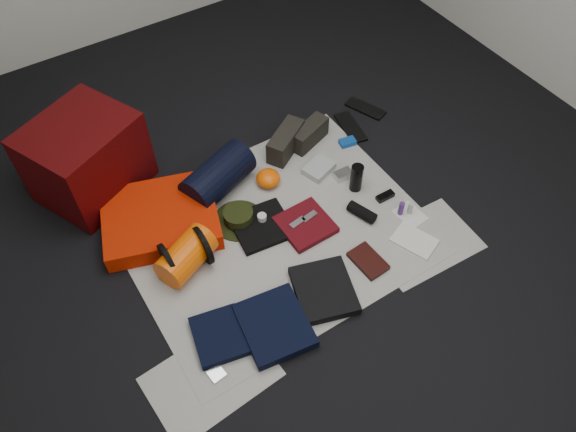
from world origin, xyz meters
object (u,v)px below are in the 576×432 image
paperback_book (368,261)px  navy_duffel (218,176)px  red_cabinet (86,158)px  water_bottle (356,178)px  sleeping_pad (161,218)px  compact_camera (343,175)px  stuff_sack (186,256)px

paperback_book → navy_duffel: bearing=111.9°
red_cabinet → paperback_book: 1.68m
water_bottle → red_cabinet: bearing=146.6°
sleeping_pad → compact_camera: 1.10m
red_cabinet → water_bottle: 1.55m
red_cabinet → sleeping_pad: 0.55m
sleeping_pad → water_bottle: (1.08, -0.37, 0.03)m
navy_duffel → compact_camera: 0.75m
red_cabinet → paperback_book: size_ratio=2.77×
navy_duffel → water_bottle: navy_duffel is taller
red_cabinet → sleeping_pad: red_cabinet is taller
red_cabinet → sleeping_pad: bearing=-91.7°
sleeping_pad → compact_camera: size_ratio=5.76×
red_cabinet → navy_duffel: 0.75m
compact_camera → red_cabinet: bearing=152.7°
red_cabinet → compact_camera: 1.49m
water_bottle → stuff_sack: bearing=177.8°
navy_duffel → water_bottle: 0.81m
sleeping_pad → paperback_book: 1.17m
water_bottle → paperback_book: (-0.26, -0.46, -0.08)m
stuff_sack → navy_duffel: size_ratio=0.72×
sleeping_pad → paperback_book: size_ratio=3.03×
red_cabinet → water_bottle: bearing=-58.2°
paperback_book → compact_camera: bearing=62.9°
red_cabinet → compact_camera: (1.28, -0.74, -0.21)m
sleeping_pad → paperback_book: sleeping_pad is taller
red_cabinet → water_bottle: size_ratio=3.13×
compact_camera → stuff_sack: bearing=-173.6°
red_cabinet → water_bottle: (1.29, -0.85, -0.14)m
sleeping_pad → paperback_book: bearing=-45.3°
red_cabinet → paperback_book: bearing=-76.7°
sleeping_pad → navy_duffel: navy_duffel is taller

